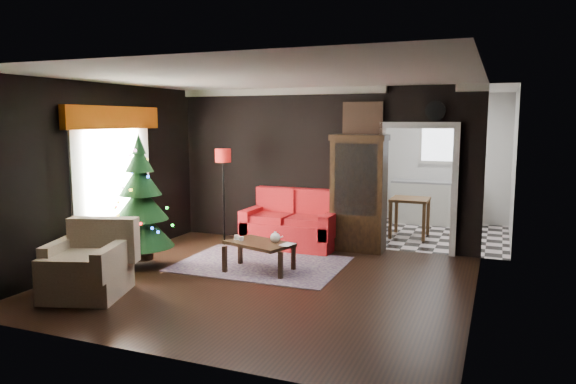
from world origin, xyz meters
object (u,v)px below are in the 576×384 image
at_px(teapot, 275,237).
at_px(wall_clock, 435,111).
at_px(loveseat, 291,219).
at_px(armchair, 86,261).
at_px(kitchen_table, 410,217).
at_px(curio_cabinet, 359,196).
at_px(floor_lamp, 224,199).
at_px(christmas_tree, 141,199).
at_px(coffee_table, 259,256).

bearing_deg(teapot, wall_clock, 44.31).
xyz_separation_m(loveseat, teapot, (0.36, -1.55, 0.03)).
xyz_separation_m(teapot, wall_clock, (1.99, 1.95, 1.85)).
relative_size(teapot, wall_clock, 0.53).
xyz_separation_m(armchair, teapot, (1.82, 1.87, 0.07)).
height_order(loveseat, kitchen_table, loveseat).
distance_m(curio_cabinet, armchair, 4.50).
xyz_separation_m(curio_cabinet, floor_lamp, (-2.34, -0.49, -0.12)).
xyz_separation_m(christmas_tree, wall_clock, (3.98, 2.45, 1.33)).
bearing_deg(armchair, christmas_tree, 79.37).
bearing_deg(loveseat, kitchen_table, 42.51).
relative_size(curio_cabinet, kitchen_table, 2.53).
distance_m(loveseat, curio_cabinet, 1.25).
bearing_deg(kitchen_table, curio_cabinet, -114.44).
distance_m(coffee_table, kitchen_table, 3.66).
xyz_separation_m(loveseat, floor_lamp, (-1.19, -0.27, 0.33)).
xyz_separation_m(loveseat, christmas_tree, (-1.63, -2.05, 0.55)).
relative_size(wall_clock, kitchen_table, 0.43).
height_order(armchair, teapot, armchair).
bearing_deg(curio_cabinet, wall_clock, 8.53).
height_order(curio_cabinet, floor_lamp, curio_cabinet).
bearing_deg(kitchen_table, armchair, -122.78).
relative_size(christmas_tree, coffee_table, 1.91).
relative_size(loveseat, kitchen_table, 2.27).
xyz_separation_m(christmas_tree, teapot, (1.98, 0.51, -0.52)).
xyz_separation_m(curio_cabinet, teapot, (-0.79, -1.77, -0.42)).
xyz_separation_m(curio_cabinet, kitchen_table, (0.65, 1.43, -0.57)).
height_order(curio_cabinet, coffee_table, curio_cabinet).
distance_m(christmas_tree, coffee_table, 1.98).
distance_m(coffee_table, teapot, 0.38).
relative_size(christmas_tree, teapot, 10.95).
relative_size(armchair, coffee_table, 1.02).
bearing_deg(loveseat, floor_lamp, -167.32).
relative_size(curio_cabinet, coffee_table, 1.96).
height_order(curio_cabinet, kitchen_table, curio_cabinet).
bearing_deg(christmas_tree, armchair, -83.10).
bearing_deg(kitchen_table, loveseat, -137.49).
bearing_deg(teapot, curio_cabinet, 65.81).
distance_m(armchair, wall_clock, 5.72).
distance_m(christmas_tree, wall_clock, 4.86).
bearing_deg(wall_clock, curio_cabinet, -171.47).
bearing_deg(armchair, curio_cabinet, 36.78).
bearing_deg(coffee_table, armchair, -131.05).
bearing_deg(teapot, christmas_tree, -165.71).
height_order(wall_clock, kitchen_table, wall_clock).
height_order(floor_lamp, teapot, floor_lamp).
bearing_deg(kitchen_table, wall_clock, -66.25).
distance_m(floor_lamp, wall_clock, 3.92).
bearing_deg(kitchen_table, coffee_table, -117.34).
relative_size(curio_cabinet, floor_lamp, 1.06).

